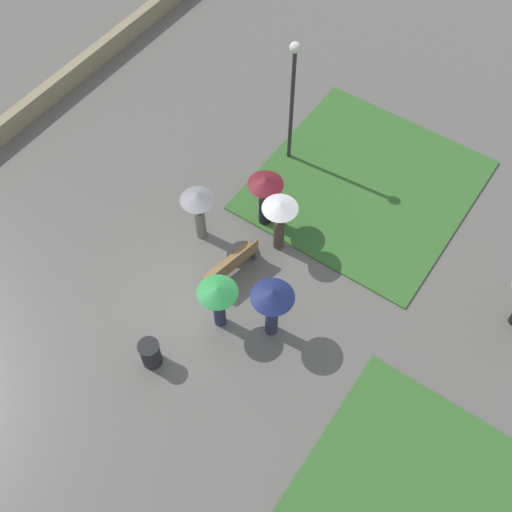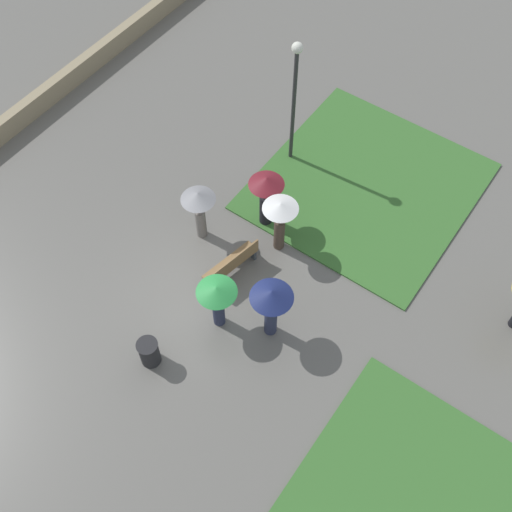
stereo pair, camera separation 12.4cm
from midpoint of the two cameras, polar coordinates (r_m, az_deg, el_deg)
ground_plane at (r=17.79m, az=-5.04°, el=-3.18°), size 90.00×90.00×0.00m
lawn_patch_near at (r=20.17m, az=9.98°, el=6.16°), size 6.43×6.08×0.06m
park_bench at (r=17.65m, az=-1.94°, el=-0.70°), size 1.79×0.75×0.90m
lamp_post at (r=18.74m, az=3.65°, el=14.60°), size 0.32×0.32×4.39m
trash_bin at (r=16.59m, az=-9.26°, el=-8.44°), size 0.56×0.56×0.88m
crowd_person_maroon at (r=17.99m, az=1.11°, el=5.68°), size 1.01×1.01×1.97m
crowd_person_white at (r=17.44m, az=2.36°, el=3.50°), size 0.99×0.99×1.95m
crowd_person_grey at (r=17.72m, az=-4.91°, el=4.63°), size 0.97×0.97×1.89m
crowd_person_green at (r=16.16m, az=-3.25°, el=-3.64°), size 1.05×1.05×1.75m
crowd_person_navy at (r=15.82m, az=1.61°, el=-4.08°), size 1.10×1.10×2.02m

